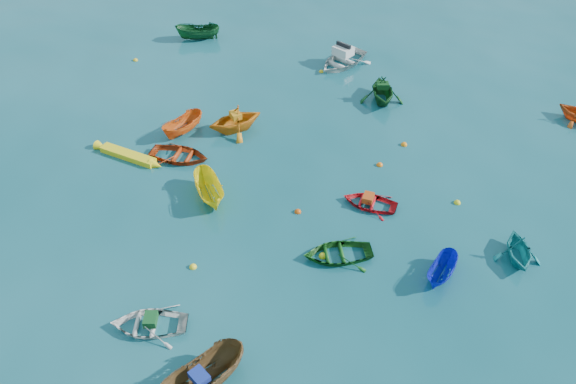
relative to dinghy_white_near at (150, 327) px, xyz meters
The scene contains 28 objects.
ground 4.42m from the dinghy_white_near, 94.60° to the left, with size 160.00×160.00×0.00m, color #0A444E.
dinghy_white_near is the anchor object (origin of this frame).
dinghy_orange_w 13.85m from the dinghy_white_near, 117.45° to the left, with size 2.72×3.16×1.66m, color orange.
sampan_yellow_mid 7.86m from the dinghy_white_near, 115.83° to the left, with size 1.20×3.18×1.23m, color yellow.
dinghy_green_e 8.52m from the dinghy_white_near, 63.62° to the left, with size 2.20×3.07×0.64m, color #135215.
dinghy_cyan_se 15.99m from the dinghy_white_near, 50.69° to the left, with size 2.09×2.43×1.28m, color teal.
dinghy_red_nw 10.91m from the dinghy_white_near, 129.69° to the left, with size 2.32×3.25×0.67m, color #A4310D.
sampan_orange_n 13.35m from the dinghy_white_near, 129.75° to the left, with size 1.10×2.93×1.13m, color #E25C15.
dinghy_green_n 20.27m from the dinghy_white_near, 93.83° to the left, with size 2.71×3.14×1.65m, color #0F4317.
dinghy_red_ne 11.87m from the dinghy_white_near, 74.71° to the left, with size 1.90×2.66×0.55m, color red.
sampan_blue_far 12.27m from the dinghy_white_near, 49.56° to the left, with size 0.92×2.45×0.95m, color #0F1CBD.
dinghy_orange_far 26.83m from the dinghy_white_near, 70.50° to the left, with size 2.18×2.52×1.33m, color #CD4C13.
sampan_green_far 25.41m from the dinghy_white_near, 130.14° to the left, with size 1.21×3.22×1.24m, color #114920.
kayak_yellow 11.47m from the dinghy_white_near, 143.79° to the left, with size 0.61×4.10×0.42m, color yellow, non-canonical shape.
motorboat_white 23.45m from the dinghy_white_near, 104.50° to the left, with size 2.91×4.06×1.44m, color silver.
tarp_green_a 0.48m from the dinghy_white_near, 37.55° to the left, with size 0.65×0.49×0.32m, color #134F21.
tarp_blue_a 3.70m from the dinghy_white_near, 11.33° to the right, with size 0.68×0.52×0.33m, color navy.
tarp_orange_a 13.92m from the dinghy_white_near, 117.29° to the left, with size 0.70×0.53×0.34m, color orange.
tarp_green_b 20.38m from the dinghy_white_near, 93.99° to the left, with size 0.73×0.55×0.35m, color #104016.
tarp_orange_b 11.82m from the dinghy_white_near, 75.12° to the left, with size 0.65×0.49×0.32m, color #BD4213.
buoy_ye_a 3.37m from the dinghy_white_near, 104.75° to the left, with size 0.33×0.33×0.33m, color yellow.
buoy_ye_b 22.69m from the dinghy_white_near, 140.61° to the left, with size 0.33×0.33×0.33m, color gold.
buoy_or_c 8.90m from the dinghy_white_near, 85.83° to the left, with size 0.34×0.34×0.34m, color #D44A0B.
buoy_ye_c 7.94m from the dinghy_white_near, 65.69° to the left, with size 0.38×0.38×0.38m, color yellow.
buoy_or_d 14.61m from the dinghy_white_near, 82.48° to the left, with size 0.34×0.34×0.34m, color orange.
buoy_ye_d 21.89m from the dinghy_white_near, 106.99° to the left, with size 0.30×0.30×0.30m, color yellow.
buoy_or_e 17.04m from the dinghy_white_near, 83.08° to the left, with size 0.36×0.36×0.36m, color orange.
buoy_ye_e 15.61m from the dinghy_white_near, 65.43° to the left, with size 0.33×0.33×0.33m, color yellow.
Camera 1 is at (12.76, -11.61, 18.47)m, focal length 35.00 mm.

